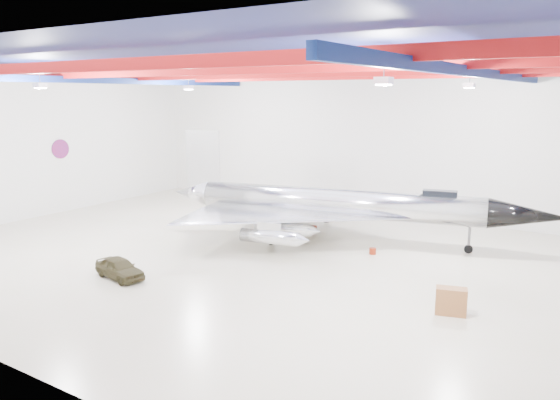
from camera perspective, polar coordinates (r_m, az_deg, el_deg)
The scene contains 15 objects.
floor at distance 31.59m, azimuth -2.74°, elevation -5.98°, with size 40.00×40.00×0.00m, color #C1B999.
wall_back at distance 43.47m, azimuth 8.78°, elevation 5.97°, with size 40.00×40.00×0.00m, color silver.
wall_left at distance 45.05m, azimuth -24.13°, elevation 5.32°, with size 30.00×30.00×0.00m, color silver.
ceiling at distance 30.26m, azimuth -2.94°, elevation 14.36°, with size 40.00×40.00×0.00m, color #0A0F38.
ceiling_structure at distance 30.23m, azimuth -2.93°, elevation 13.08°, with size 39.50×29.50×1.08m.
wall_roundel at distance 46.17m, azimuth -21.97°, elevation 4.97°, with size 1.50×1.50×0.10m, color #B21414.
jet_aircraft at distance 34.60m, azimuth 5.84°, elevation -0.70°, with size 24.73×17.07×6.82m.
jeep at distance 29.07m, azimuth -16.42°, elevation -6.84°, with size 1.28×3.17×1.08m, color #3A341D.
desk at distance 24.63m, azimuth 17.44°, elevation -10.06°, with size 1.28×0.64×1.17m, color brown.
toolbox_red at distance 37.66m, azimuth 3.43°, elevation -2.93°, with size 0.47×0.37×0.33m, color maroon.
engine_drum at distance 35.10m, azimuth 1.92°, elevation -3.83°, with size 0.53×0.53×0.48m, color #59595B.
crate_small at distance 42.17m, azimuth -6.25°, elevation -1.49°, with size 0.41×0.32×0.28m, color #59595B.
tool_chest at distance 32.53m, azimuth 9.66°, elevation -5.29°, with size 0.40×0.40×0.36m, color maroon.
oil_barrel at distance 36.80m, azimuth 2.38°, elevation -3.16°, with size 0.62×0.50×0.44m, color olive.
spares_box at distance 40.04m, azimuth 4.90°, elevation -2.07°, with size 0.41×0.41×0.37m, color #59595B.
Camera 1 is at (17.57, -24.58, 9.24)m, focal length 35.00 mm.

